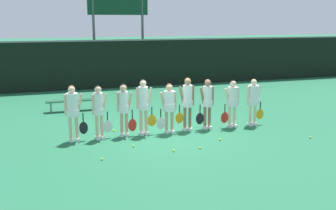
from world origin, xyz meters
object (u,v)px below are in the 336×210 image
Objects in this scene: bench_courtside at (74,101)px; tennis_ball_5 at (102,159)px; tennis_ball_3 at (220,139)px; tennis_ball_7 at (200,148)px; scoreboard at (118,7)px; player_5 at (187,99)px; tennis_ball_6 at (251,114)px; tennis_ball_0 at (114,130)px; tennis_ball_4 at (134,146)px; player_1 at (99,108)px; player_0 at (73,108)px; player_2 at (124,106)px; player_3 at (144,102)px; player_7 at (232,99)px; player_8 at (253,98)px; tennis_ball_1 at (310,137)px; player_6 at (207,100)px; player_4 at (169,104)px; tennis_ball_2 at (174,151)px.

tennis_ball_5 is (0.23, -6.11, -0.35)m from bench_courtside.
tennis_ball_3 is 1.03m from tennis_ball_7.
tennis_ball_3 is (0.92, -11.29, -4.25)m from scoreboard.
player_5 is 3.48m from tennis_ball_6.
tennis_ball_0 is 1.08× the size of tennis_ball_4.
tennis_ball_7 is (-0.88, -0.54, -0.00)m from tennis_ball_3.
player_1 reaches higher than tennis_ball_3.
player_1 is 2.18m from tennis_ball_5.
player_0 is 0.97× the size of player_5.
player_3 is (0.62, -0.06, 0.08)m from player_2.
player_8 reaches higher than player_7.
tennis_ball_0 is at bearing -74.52° from bench_courtside.
player_3 reaches higher than tennis_ball_4.
player_0 is 26.29× the size of tennis_ball_7.
bench_courtside is 6.76m from tennis_ball_3.
tennis_ball_1 is 0.98× the size of tennis_ball_3.
player_8 is at bearing 13.77° from tennis_ball_4.
player_2 is (0.80, 0.09, 0.00)m from player_1.
tennis_ball_1 is at bearing -68.72° from player_8.
tennis_ball_5 is at bearing -105.69° from player_1.
player_1 reaches higher than player_8.
tennis_ball_1 is at bearing -22.06° from player_3.
tennis_ball_3 reaches higher than tennis_ball_1.
player_5 reaches higher than player_1.
tennis_ball_7 is at bearing -57.77° from player_3.
tennis_ball_5 is at bearing -165.30° from player_8.
player_5 is 2.40m from player_8.
player_2 is at bearing 174.85° from player_3.
player_6 is at bearing 5.92° from player_5.
player_2 is 1.54m from tennis_ball_4.
tennis_ball_1 and tennis_ball_7 have the same top height.
tennis_ball_3 is at bearing 166.88° from tennis_ball_1.
player_3 reaches higher than player_4.
player_2 reaches higher than bench_courtside.
tennis_ball_7 is at bearing -137.25° from tennis_ball_6.
player_7 is (3.73, -0.09, -0.02)m from player_2.
tennis_ball_5 is (-1.65, -1.98, -1.03)m from player_3.
tennis_ball_0 is (1.32, 0.66, -0.99)m from player_0.
tennis_ball_2 is (1.25, -2.54, -0.00)m from tennis_ball_0.
player_0 is at bearing 143.94° from tennis_ball_2.
player_5 is at bearing 2.94° from player_3.
player_1 is at bearing -167.71° from tennis_ball_6.
player_6 is (4.10, -4.08, 0.60)m from bench_courtside.
player_4 reaches higher than tennis_ball_1.
player_4 is 2.04m from tennis_ball_4.
tennis_ball_2 is 0.99× the size of tennis_ball_5.
player_5 is 3.90m from tennis_ball_5.
tennis_ball_7 is at bearing -117.46° from player_6.
player_0 is 1.78m from tennis_ball_0.
player_5 reaches higher than tennis_ball_5.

